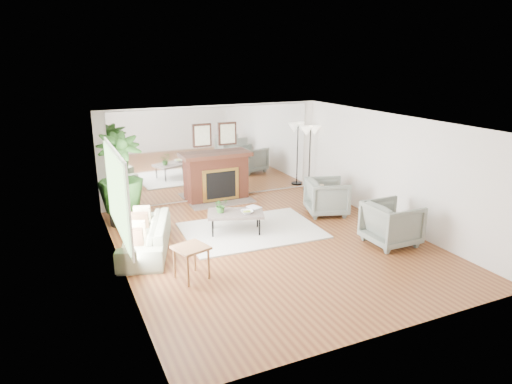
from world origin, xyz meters
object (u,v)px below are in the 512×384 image
armchair_back (327,197)px  floor_lamp (310,136)px  side_table (191,252)px  coffee_table (236,214)px  fireplace (218,176)px  armchair_front (392,223)px  sofa (145,236)px  potted_ficus (120,177)px

armchair_back → floor_lamp: bearing=-1.6°
armchair_back → side_table: 4.42m
coffee_table → armchair_back: (2.50, 0.25, -0.00)m
fireplace → armchair_back: (2.02, -2.13, -0.23)m
coffee_table → floor_lamp: size_ratio=0.74×
fireplace → armchair_front: fireplace is taller
fireplace → sofa: 3.53m
armchair_back → side_table: bearing=132.7°
armchair_front → coffee_table: bearing=55.4°
side_table → coffee_table: bearing=47.9°
coffee_table → armchair_front: bearing=-35.1°
coffee_table → side_table: size_ratio=2.07×
floor_lamp → coffee_table: bearing=-145.0°
side_table → fireplace: bearing=64.0°
sofa → armchair_back: 4.49m
floor_lamp → sofa: bearing=-155.4°
fireplace → sofa: bearing=-134.2°
coffee_table → armchair_front: 3.26m
floor_lamp → side_table: bearing=-140.3°
fireplace → armchair_back: 2.95m
armchair_front → armchair_back: bearing=5.1°
coffee_table → sofa: 1.98m
armchair_front → floor_lamp: floor_lamp is taller
armchair_back → coffee_table: bearing=112.9°
sofa → side_table: sofa is taller
coffee_table → sofa: (-1.98, -0.13, -0.12)m
coffee_table → side_table: 2.23m
fireplace → coffee_table: (-0.47, -2.38, -0.22)m
sofa → coffee_table: bearing=111.8°
armchair_front → floor_lamp: size_ratio=0.53×
fireplace → coffee_table: fireplace is taller
armchair_front → potted_ficus: bearing=54.5°
sofa → floor_lamp: 5.80m
side_table → potted_ficus: potted_ficus is taller
fireplace → sofa: (-2.45, -2.52, -0.34)m
potted_ficus → side_table: bearing=-79.0°
fireplace → potted_ficus: bearing=-163.4°
potted_ficus → floor_lamp: size_ratio=1.14×
fireplace → side_table: (-1.97, -4.03, -0.16)m
coffee_table → potted_ficus: bearing=143.0°
side_table → potted_ficus: (-0.63, 3.26, 0.62)m
coffee_table → potted_ficus: potted_ficus is taller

